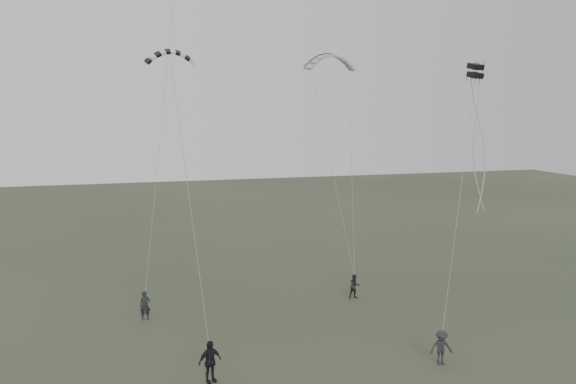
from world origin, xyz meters
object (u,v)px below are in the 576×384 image
object	(u,v)px
kite_box	(475,71)
kite_striped	(170,52)
flyer_left	(145,306)
flyer_right	(355,286)
kite_pale_large	(331,55)
flyer_far	(441,347)
flyer_center	(210,362)

from	to	relation	value
kite_box	kite_striped	bearing A→B (deg)	153.94
flyer_left	kite_box	xyz separation A→B (m)	(17.21, -5.10, 12.98)
flyer_right	kite_box	bearing A→B (deg)	-51.24
kite_pale_large	kite_box	distance (m)	14.10
flyer_far	kite_box	size ratio (longest dim) A/B	2.30
kite_striped	kite_box	distance (m)	16.18
flyer_right	flyer_far	bearing A→B (deg)	-88.84
flyer_left	kite_striped	world-z (taller)	kite_striped
flyer_far	flyer_center	bearing A→B (deg)	-175.10
flyer_right	kite_box	world-z (taller)	kite_box
kite_striped	kite_box	xyz separation A→B (m)	(15.42, -4.78, -1.04)
flyer_right	kite_pale_large	world-z (taller)	kite_pale_large
kite_pale_large	flyer_center	bearing A→B (deg)	-134.03
flyer_left	flyer_right	size ratio (longest dim) A/B	1.07
flyer_center	kite_pale_large	bearing A→B (deg)	33.27
flyer_right	kite_box	size ratio (longest dim) A/B	2.15
flyer_right	flyer_center	distance (m)	13.39
flyer_left	kite_pale_large	distance (m)	22.18
kite_pale_large	flyer_left	bearing A→B (deg)	-158.57
flyer_center	flyer_far	size ratio (longest dim) A/B	1.15
flyer_right	kite_striped	xyz separation A→B (m)	(-11.02, -0.54, 14.07)
flyer_right	kite_striped	world-z (taller)	kite_striped
flyer_left	kite_pale_large	world-z (taller)	kite_pale_large
flyer_left	kite_box	distance (m)	22.15
kite_pale_large	flyer_right	bearing A→B (deg)	-108.11
kite_striped	flyer_right	bearing A→B (deg)	1.09
flyer_left	flyer_right	xyz separation A→B (m)	(12.81, 0.21, -0.05)
flyer_far	kite_striped	distance (m)	20.26
flyer_right	kite_striped	size ratio (longest dim) A/B	0.59
flyer_center	flyer_far	distance (m)	10.68
kite_box	flyer_center	bearing A→B (deg)	-176.27
kite_pale_large	flyer_far	bearing A→B (deg)	-102.54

